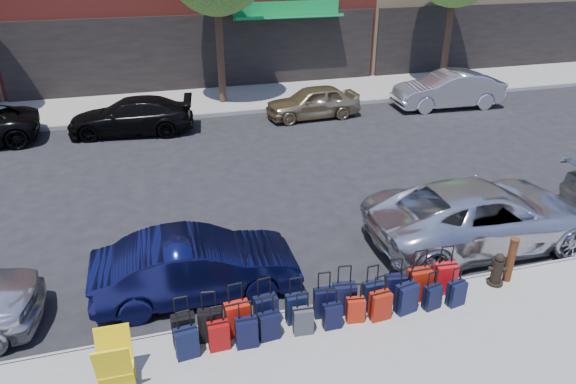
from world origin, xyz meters
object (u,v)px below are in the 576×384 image
object	(u,v)px
suitcase_front_5	(324,303)
bollard	(511,259)
car_far_2	(313,102)
car_near_2	(482,214)
fire_hydrant	(497,270)
display_rack	(115,363)
car_far_1	(131,116)
car_near_1	(197,266)
car_far_3	(448,90)

from	to	relation	value
suitcase_front_5	bollard	size ratio (longest dim) A/B	0.94
bollard	car_far_2	distance (m)	11.60
suitcase_front_5	car_near_2	bearing A→B (deg)	26.02
suitcase_front_5	bollard	world-z (taller)	bollard
fire_hydrant	display_rack	world-z (taller)	display_rack
car_near_2	display_rack	bearing A→B (deg)	107.15
car_near_2	car_far_1	world-z (taller)	car_near_2
fire_hydrant	car_far_1	distance (m)	13.59
fire_hydrant	display_rack	bearing A→B (deg)	-154.23
display_rack	car_near_1	world-z (taller)	car_near_1
display_rack	car_far_3	bearing A→B (deg)	44.08
bollard	car_near_2	bearing A→B (deg)	74.80
suitcase_front_5	fire_hydrant	bearing A→B (deg)	4.98
bollard	car_far_1	bearing A→B (deg)	121.93
car_near_2	car_far_3	distance (m)	10.98
display_rack	car_far_3	distance (m)	17.84
car_far_1	car_far_3	bearing A→B (deg)	96.16
car_near_1	suitcase_front_5	bearing A→B (deg)	-124.80
bollard	car_near_2	distance (m)	1.71
car_near_1	car_near_2	distance (m)	6.54
car_far_1	fire_hydrant	bearing A→B (deg)	38.03
bollard	car_far_3	bearing A→B (deg)	64.18
suitcase_front_5	car_far_3	bearing A→B (deg)	55.64
bollard	car_near_1	xyz separation A→B (m)	(-6.09, 1.46, 0.00)
bollard	suitcase_front_5	bearing A→B (deg)	-179.72
car_near_2	car_far_2	size ratio (longest dim) A/B	1.44
display_rack	car_far_2	xyz separation A→B (m)	(7.24, 12.32, 0.01)
car_near_2	fire_hydrant	bearing A→B (deg)	156.63
display_rack	car_near_1	xyz separation A→B (m)	(1.50, 2.18, 0.04)
suitcase_front_5	car_far_2	xyz separation A→B (m)	(3.60, 11.61, 0.19)
bollard	car_far_3	xyz separation A→B (m)	(5.51, 11.39, 0.09)
suitcase_front_5	fire_hydrant	world-z (taller)	suitcase_front_5
car_near_2	car_far_3	bearing A→B (deg)	-26.70
car_far_2	fire_hydrant	bearing A→B (deg)	-2.49
suitcase_front_5	car_far_3	xyz separation A→B (m)	(9.46, 11.41, 0.31)
car_near_1	car_far_3	bearing A→B (deg)	-49.44
suitcase_front_5	display_rack	size ratio (longest dim) A/B	0.97
suitcase_front_5	car_near_1	xyz separation A→B (m)	(-2.13, 1.48, 0.22)
fire_hydrant	car_far_3	xyz separation A→B (m)	(5.82, 11.43, 0.27)
display_rack	car_near_2	size ratio (longest dim) A/B	0.18
fire_hydrant	car_far_1	xyz separation A→B (m)	(-6.95, 11.68, 0.17)
fire_hydrant	car_near_1	size ratio (longest dim) A/B	0.18
display_rack	car_near_1	size ratio (longest dim) A/B	0.24
car_far_2	suitcase_front_5	bearing A→B (deg)	-19.93
suitcase_front_5	car_far_2	size ratio (longest dim) A/B	0.25
fire_hydrant	display_rack	distance (m)	7.31
car_near_1	car_far_3	size ratio (longest dim) A/B	0.88
bollard	display_rack	size ratio (longest dim) A/B	1.03
bollard	fire_hydrant	bearing A→B (deg)	-172.37
bollard	car_far_1	world-z (taller)	car_far_1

